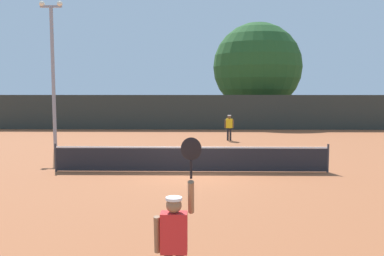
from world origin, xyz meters
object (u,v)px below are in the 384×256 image
Objects in this scene: tennis_ball at (250,168)px; parked_car_mid at (213,116)px; player_receiving at (229,125)px; player_serving at (175,234)px; large_tree at (257,67)px; light_pole at (53,65)px; parked_car_far at (263,115)px; parked_car_near at (168,114)px.

parked_car_mid is (-0.80, 20.85, 0.74)m from tennis_ball.
player_receiving is at bearing 91.11° from tennis_ball.
player_serving is 0.26× the size of large_tree.
player_serving is 17.17m from light_pole.
light_pole is 20.84m from large_tree.
large_tree is at bearing 81.38° from tennis_ball.
parked_car_far is (3.95, 22.04, 0.74)m from tennis_ball.
player_receiving is at bearing -105.27° from large_tree.
parked_car_mid and parked_car_far have the same top height.
tennis_ball is 0.01× the size of large_tree.
large_tree reaches higher than parked_car_mid.
light_pole reaches higher than parked_car_mid.
player_receiving is 9.02m from tennis_ball.
light_pole is 19.32m from parked_car_near.
large_tree is at bearing 79.93° from player_serving.
parked_car_far is (4.75, 1.19, 0.00)m from parked_car_mid.
parked_car_mid reaches higher than player_receiving.
player_receiving is at bearing 22.11° from light_pole.
parked_car_near is at bearing 155.17° from parked_car_mid.
parked_car_far reaches higher than player_receiving.
player_receiving is 0.21× the size of light_pole.
parked_car_far is (6.30, 32.12, -0.28)m from player_serving.
light_pole reaches higher than player_serving.
parked_car_mid is at bearing -87.00° from player_receiving.
parked_car_near is (4.51, 18.45, -3.56)m from light_pole.
player_serving is 35.69× the size of tennis_ball.
parked_car_far is (8.97, -1.58, 0.00)m from parked_car_near.
parked_car_mid is at bearing 60.90° from light_pole.
light_pole is at bearing -103.00° from parked_car_near.
parked_car_mid is at bearing 87.12° from player_serving.
large_tree is at bearing 52.08° from light_pole.
tennis_ball is at bearing -77.28° from parked_car_near.
parked_car_near reaches higher than tennis_ball.
parked_car_mid is at bearing -169.59° from large_tree.
light_pole is at bearing -123.39° from parked_car_far.
parked_car_mid is (4.22, -2.77, 0.00)m from parked_car_near.
parked_car_mid reaches higher than tennis_ball.
player_receiving is at bearing -102.28° from parked_car_far.
light_pole is 18.29m from parked_car_mid.
player_serving is 33.81m from parked_car_near.
tennis_ball is at bearing -28.51° from light_pole.
tennis_ball is 0.01× the size of light_pole.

